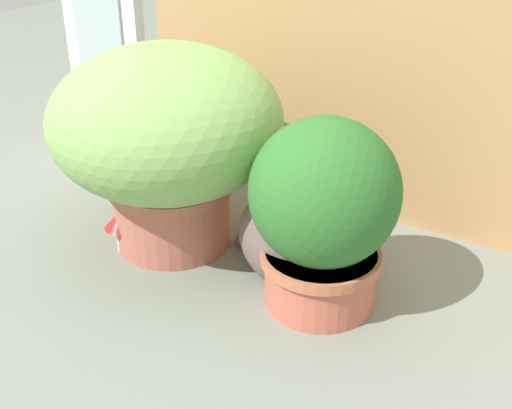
% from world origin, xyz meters
% --- Properties ---
extents(ground_plane, '(6.00, 6.00, 0.00)m').
position_xyz_m(ground_plane, '(0.00, 0.00, 0.00)').
color(ground_plane, gray).
extents(cardboard_backdrop, '(1.19, 0.03, 0.96)m').
position_xyz_m(cardboard_backdrop, '(0.04, 0.53, 0.48)').
color(cardboard_backdrop, tan).
rests_on(cardboard_backdrop, ground).
extents(grass_planter, '(0.54, 0.54, 0.49)m').
position_xyz_m(grass_planter, '(-0.22, 0.13, 0.29)').
color(grass_planter, '#B56252').
rests_on(grass_planter, ground).
extents(leafy_planter, '(0.31, 0.31, 0.42)m').
position_xyz_m(leafy_planter, '(0.20, 0.10, 0.22)').
color(leafy_planter, '#C3634D').
rests_on(leafy_planter, ground).
extents(cat, '(0.37, 0.23, 0.32)m').
position_xyz_m(cat, '(0.13, 0.11, 0.12)').
color(cat, '#6B5753').
rests_on(cat, ground).
extents(mushroom_ornament_red, '(0.08, 0.08, 0.11)m').
position_xyz_m(mushroom_ornament_red, '(-0.30, 0.03, 0.08)').
color(mushroom_ornament_red, silver).
rests_on(mushroom_ornament_red, ground).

